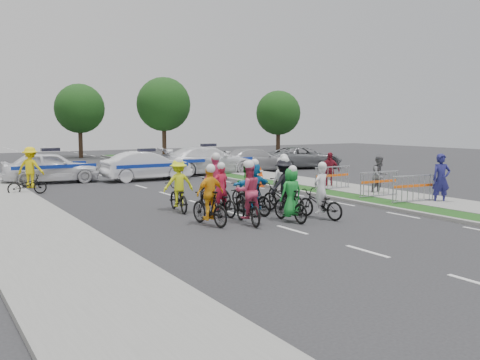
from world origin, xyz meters
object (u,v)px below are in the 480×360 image
rider_9 (215,187)px  tree_2 (278,113)px  police_car_0 (51,167)px  rider_3 (210,202)px  barrier_2 (332,179)px  police_car_1 (147,166)px  civilian_sedan (256,160)px  rider_5 (253,191)px  barrier_0 (413,190)px  rider_4 (283,191)px  rider_6 (220,198)px  rider_0 (320,200)px  barrier_1 (379,185)px  spectator_0 (441,179)px  spectator_2 (329,170)px  cone_1 (260,173)px  parked_bike (27,185)px  rider_2 (248,200)px  cone_0 (259,180)px  civilian_suv (303,157)px  tree_4 (80,109)px  rider_7 (282,187)px  rider_8 (245,190)px  spectator_1 (380,175)px  tree_1 (164,104)px  marshal_hiviz (31,167)px  rider_1 (291,200)px  police_car_2 (209,160)px  rider_10 (178,190)px

rider_9 → tree_2: bearing=-136.5°
tree_2 → police_car_0: bearing=-154.7°
rider_3 → barrier_2: (8.40, 4.09, -0.16)m
police_car_1 → civilian_sedan: (7.76, 1.30, -0.05)m
rider_5 → barrier_0: size_ratio=0.94×
rider_4 → civilian_sedan: rider_4 is taller
rider_6 → rider_0: bearing=134.3°
barrier_1 → spectator_0: bearing=-66.4°
spectator_2 → cone_1: size_ratio=2.42×
parked_bike → rider_2: bearing=-158.8°
rider_0 → rider_2: rider_2 is taller
cone_0 → civilian_suv: bearing=40.6°
rider_2 → tree_4: 32.93m
rider_7 → police_car_1: 11.25m
cone_1 → tree_4: tree_4 is taller
rider_9 → cone_1: 9.98m
rider_8 → civilian_sedan: size_ratio=0.35×
rider_2 → spectator_1: bearing=-152.3°
rider_2 → tree_1: (9.60, 28.55, 3.81)m
rider_9 → tree_4: (3.05, 29.50, 3.41)m
rider_9 → cone_0: bearing=-143.6°
civilian_suv → tree_2: bearing=-11.8°
marshal_hiviz → barrier_2: 14.05m
rider_3 → cone_1: (8.43, 9.95, -0.38)m
police_car_0 → tree_2: tree_2 is taller
tree_1 → rider_2: bearing=-108.6°
marshal_hiviz → tree_1: tree_1 is taller
rider_1 → police_car_2: rider_1 is taller
rider_3 → parked_bike: bearing=-78.2°
barrier_2 → rider_4: bearing=-146.6°
spectator_1 → barrier_1: 1.19m
marshal_hiviz → barrier_0: bearing=167.9°
rider_8 → cone_0: size_ratio=2.45×
rider_7 → cone_1: (4.65, 8.43, -0.42)m
barrier_2 → tree_4: tree_4 is taller
police_car_2 → civilian_suv: (7.37, 0.38, -0.11)m
rider_10 → cone_0: bearing=-137.2°
rider_3 → rider_7: bearing=-165.2°
cone_1 → tree_2: bearing=51.6°
marshal_hiviz → cone_0: size_ratio=2.75×
rider_0 → spectator_1: size_ratio=1.12×
rider_2 → police_car_0: 14.74m
rider_5 → rider_8: bearing=-120.9°
rider_5 → police_car_2: bearing=-120.6°
rider_2 → rider_10: (-0.84, 3.19, 0.01)m
rider_6 → rider_8: rider_6 is taller
rider_5 → cone_1: (6.32, 9.09, -0.45)m
rider_10 → tree_4: 29.89m
rider_6 → rider_9: 1.47m
rider_1 → rider_2: bearing=-16.8°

